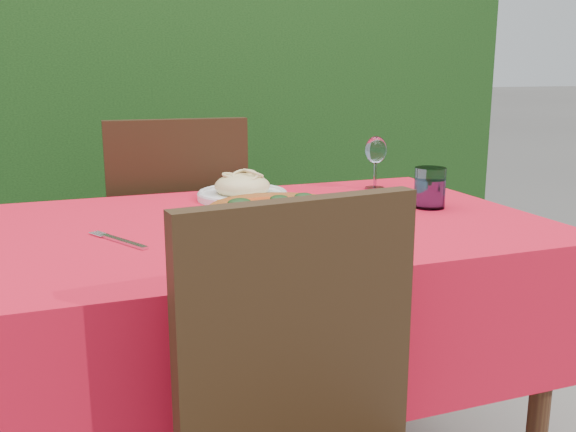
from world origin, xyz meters
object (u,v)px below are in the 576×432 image
object	(u,v)px
chair_far	(177,241)
water_glass	(430,190)
pasta_plate	(242,190)
wine_glass	(376,152)
fork	(124,241)
pizza_plate	(280,218)

from	to	relation	value
chair_far	water_glass	size ratio (longest dim) A/B	9.03
pasta_plate	wine_glass	xyz separation A→B (m)	(0.42, 0.00, 0.09)
water_glass	fork	bearing A→B (deg)	-174.51
pizza_plate	fork	xyz separation A→B (m)	(-0.34, 0.02, -0.03)
water_glass	wine_glass	distance (m)	0.29
pasta_plate	water_glass	size ratio (longest dim) A/B	2.37
pasta_plate	fork	bearing A→B (deg)	-135.53
chair_far	wine_glass	xyz separation A→B (m)	(0.54, -0.35, 0.31)
chair_far	water_glass	bearing A→B (deg)	133.83
water_glass	chair_far	bearing A→B (deg)	130.57
pasta_plate	wine_glass	world-z (taller)	wine_glass
pizza_plate	wine_glass	bearing A→B (deg)	40.90
pasta_plate	water_glass	bearing A→B (deg)	-33.58
fork	pasta_plate	bearing A→B (deg)	17.21
chair_far	wine_glass	world-z (taller)	chair_far
pizza_plate	fork	bearing A→B (deg)	176.38
pizza_plate	pasta_plate	xyz separation A→B (m)	(0.02, 0.38, -0.01)
chair_far	pizza_plate	size ratio (longest dim) A/B	2.63
chair_far	wine_glass	bearing A→B (deg)	149.93
chair_far	fork	distance (m)	0.78
wine_glass	pasta_plate	bearing A→B (deg)	-179.54
pizza_plate	water_glass	xyz separation A→B (m)	(0.45, 0.10, 0.02)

